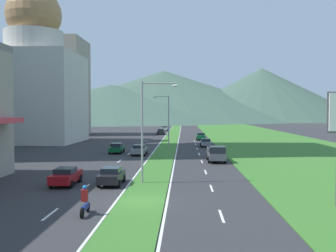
{
  "coord_description": "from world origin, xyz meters",
  "views": [
    {
      "loc": [
        2.87,
        -26.05,
        6.14
      ],
      "look_at": [
        -0.34,
        52.76,
        3.21
      ],
      "focal_mm": 41.41,
      "sensor_mm": 36.0,
      "label": 1
    }
  ],
  "objects_px": {
    "motorcycle_rider": "(85,203)",
    "car_0": "(139,150)",
    "street_lamp_near": "(147,124)",
    "car_3": "(117,148)",
    "pickup_truck_0": "(216,154)",
    "street_lamp_mid": "(167,118)",
    "car_2": "(161,132)",
    "car_5": "(206,143)",
    "car_1": "(164,128)",
    "car_6": "(66,176)",
    "car_4": "(112,176)",
    "car_7": "(201,136)"
  },
  "relations": [
    {
      "from": "car_7",
      "to": "car_1",
      "type": "bearing_deg",
      "value": -165.87
    },
    {
      "from": "street_lamp_near",
      "to": "motorcycle_rider",
      "type": "relative_size",
      "value": 4.35
    },
    {
      "from": "street_lamp_near",
      "to": "car_2",
      "type": "height_order",
      "value": "street_lamp_near"
    },
    {
      "from": "car_0",
      "to": "street_lamp_mid",
      "type": "bearing_deg",
      "value": -22.23
    },
    {
      "from": "car_4",
      "to": "car_7",
      "type": "distance_m",
      "value": 52.61
    },
    {
      "from": "street_lamp_near",
      "to": "car_6",
      "type": "relative_size",
      "value": 2.04
    },
    {
      "from": "street_lamp_near",
      "to": "car_7",
      "type": "distance_m",
      "value": 51.66
    },
    {
      "from": "car_5",
      "to": "motorcycle_rider",
      "type": "bearing_deg",
      "value": -12.08
    },
    {
      "from": "car_5",
      "to": "car_7",
      "type": "relative_size",
      "value": 0.94
    },
    {
      "from": "car_0",
      "to": "car_4",
      "type": "xyz_separation_m",
      "value": [
        0.22,
        -22.2,
        0.0
      ]
    },
    {
      "from": "car_1",
      "to": "car_2",
      "type": "distance_m",
      "value": 19.75
    },
    {
      "from": "street_lamp_near",
      "to": "car_0",
      "type": "bearing_deg",
      "value": 98.22
    },
    {
      "from": "car_2",
      "to": "motorcycle_rider",
      "type": "height_order",
      "value": "motorcycle_rider"
    },
    {
      "from": "pickup_truck_0",
      "to": "car_5",
      "type": "bearing_deg",
      "value": -179.66
    },
    {
      "from": "car_0",
      "to": "car_4",
      "type": "relative_size",
      "value": 0.97
    },
    {
      "from": "car_4",
      "to": "car_7",
      "type": "bearing_deg",
      "value": -10.71
    },
    {
      "from": "car_5",
      "to": "motorcycle_rider",
      "type": "height_order",
      "value": "motorcycle_rider"
    },
    {
      "from": "car_1",
      "to": "motorcycle_rider",
      "type": "height_order",
      "value": "motorcycle_rider"
    },
    {
      "from": "car_3",
      "to": "car_5",
      "type": "bearing_deg",
      "value": -51.22
    },
    {
      "from": "car_2",
      "to": "car_4",
      "type": "xyz_separation_m",
      "value": [
        0.06,
        -71.09,
        -0.02
      ]
    },
    {
      "from": "car_3",
      "to": "motorcycle_rider",
      "type": "xyz_separation_m",
      "value": [
        4.07,
        -34.24,
        -0.01
      ]
    },
    {
      "from": "car_6",
      "to": "car_2",
      "type": "bearing_deg",
      "value": -2.99
    },
    {
      "from": "car_0",
      "to": "car_7",
      "type": "bearing_deg",
      "value": -18.71
    },
    {
      "from": "car_1",
      "to": "car_6",
      "type": "xyz_separation_m",
      "value": [
        -3.7,
        -91.2,
        -0.02
      ]
    },
    {
      "from": "car_5",
      "to": "car_7",
      "type": "distance_m",
      "value": 16.05
    },
    {
      "from": "street_lamp_near",
      "to": "car_1",
      "type": "bearing_deg",
      "value": 91.89
    },
    {
      "from": "motorcycle_rider",
      "to": "car_0",
      "type": "bearing_deg",
      "value": 0.79
    },
    {
      "from": "car_0",
      "to": "car_1",
      "type": "relative_size",
      "value": 1.04
    },
    {
      "from": "car_4",
      "to": "car_7",
      "type": "relative_size",
      "value": 0.93
    },
    {
      "from": "car_3",
      "to": "car_0",
      "type": "bearing_deg",
      "value": -123.24
    },
    {
      "from": "car_6",
      "to": "car_3",
      "type": "bearing_deg",
      "value": 0.15
    },
    {
      "from": "street_lamp_near",
      "to": "motorcycle_rider",
      "type": "bearing_deg",
      "value": -104.49
    },
    {
      "from": "car_3",
      "to": "pickup_truck_0",
      "type": "bearing_deg",
      "value": -124.19
    },
    {
      "from": "street_lamp_mid",
      "to": "car_3",
      "type": "height_order",
      "value": "street_lamp_mid"
    },
    {
      "from": "car_3",
      "to": "car_7",
      "type": "height_order",
      "value": "car_7"
    },
    {
      "from": "car_5",
      "to": "car_1",
      "type": "bearing_deg",
      "value": -169.73
    },
    {
      "from": "car_2",
      "to": "car_5",
      "type": "height_order",
      "value": "car_2"
    },
    {
      "from": "car_2",
      "to": "car_4",
      "type": "distance_m",
      "value": 71.09
    },
    {
      "from": "car_1",
      "to": "pickup_truck_0",
      "type": "bearing_deg",
      "value": -172.38
    },
    {
      "from": "street_lamp_near",
      "to": "pickup_truck_0",
      "type": "height_order",
      "value": "street_lamp_near"
    },
    {
      "from": "street_lamp_near",
      "to": "car_1",
      "type": "distance_m",
      "value": 90.32
    },
    {
      "from": "pickup_truck_0",
      "to": "street_lamp_mid",
      "type": "bearing_deg",
      "value": -156.73
    },
    {
      "from": "car_7",
      "to": "pickup_truck_0",
      "type": "relative_size",
      "value": 0.86
    },
    {
      "from": "street_lamp_near",
      "to": "car_5",
      "type": "bearing_deg",
      "value": 78.64
    },
    {
      "from": "car_1",
      "to": "car_6",
      "type": "distance_m",
      "value": 91.27
    },
    {
      "from": "car_1",
      "to": "car_6",
      "type": "bearing_deg",
      "value": 177.67
    },
    {
      "from": "car_0",
      "to": "car_6",
      "type": "bearing_deg",
      "value": 171.01
    },
    {
      "from": "street_lamp_near",
      "to": "car_3",
      "type": "relative_size",
      "value": 1.98
    },
    {
      "from": "street_lamp_near",
      "to": "pickup_truck_0",
      "type": "relative_size",
      "value": 1.61
    },
    {
      "from": "street_lamp_near",
      "to": "motorcycle_rider",
      "type": "xyz_separation_m",
      "value": [
        -2.67,
        -10.34,
        -4.32
      ]
    }
  ]
}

